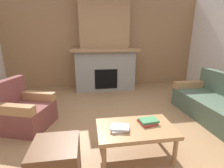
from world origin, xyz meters
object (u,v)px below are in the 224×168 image
(fireplace, at_px, (104,50))
(armchair, at_px, (24,111))
(coffee_table, at_px, (136,131))
(couch, at_px, (220,106))
(ottoman, at_px, (56,159))

(fireplace, bearing_deg, armchair, -128.26)
(armchair, relative_size, coffee_table, 0.96)
(couch, height_order, coffee_table, couch)
(coffee_table, relative_size, ottoman, 1.92)
(couch, bearing_deg, armchair, 175.72)
(armchair, height_order, ottoman, armchair)
(coffee_table, bearing_deg, fireplace, 91.34)
(fireplace, relative_size, armchair, 2.81)
(couch, relative_size, ottoman, 3.50)
(fireplace, height_order, couch, fireplace)
(fireplace, relative_size, ottoman, 5.19)
(fireplace, height_order, coffee_table, fireplace)
(couch, distance_m, ottoman, 3.01)
(fireplace, xyz_separation_m, ottoman, (-0.91, -3.29, -0.96))
(armchair, xyz_separation_m, ottoman, (0.74, -1.20, -0.09))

